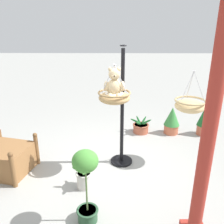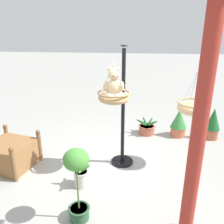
{
  "view_description": "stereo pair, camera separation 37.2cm",
  "coord_description": "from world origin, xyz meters",
  "px_view_note": "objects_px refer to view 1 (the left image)",
  "views": [
    {
      "loc": [
        -0.08,
        4.09,
        2.66
      ],
      "look_at": [
        -0.03,
        0.05,
        1.16
      ],
      "focal_mm": 37.78,
      "sensor_mm": 36.0,
      "label": 1
    },
    {
      "loc": [
        -0.45,
        4.07,
        2.66
      ],
      "look_at": [
        -0.03,
        0.05,
        1.16
      ],
      "focal_mm": 37.78,
      "sensor_mm": 36.0,
      "label": 2
    }
  ],
  "objects_px": {
    "potted_plant_tall_leafy": "(172,120)",
    "greenhouse_pillar_left": "(208,137)",
    "hanging_basket_left_high": "(190,105)",
    "potted_plant_flowering_red": "(86,181)",
    "potted_plant_bushy_green": "(204,120)",
    "potted_plant_conical_shrub": "(84,178)",
    "wooden_planter_box": "(7,158)",
    "hanging_basket_with_teddy": "(114,97)",
    "potted_plant_trailing_ivy": "(141,127)",
    "display_pole_central": "(122,130)",
    "teddy_bear": "(114,84)"
  },
  "relations": [
    {
      "from": "display_pole_central",
      "to": "wooden_planter_box",
      "type": "height_order",
      "value": "display_pole_central"
    },
    {
      "from": "potted_plant_flowering_red",
      "to": "potted_plant_trailing_ivy",
      "type": "xyz_separation_m",
      "value": [
        -1.07,
        -2.98,
        -0.53
      ]
    },
    {
      "from": "greenhouse_pillar_left",
      "to": "potted_plant_conical_shrub",
      "type": "relative_size",
      "value": 7.03
    },
    {
      "from": "hanging_basket_left_high",
      "to": "potted_plant_flowering_red",
      "type": "xyz_separation_m",
      "value": [
        1.81,
        1.59,
        -0.55
      ]
    },
    {
      "from": "teddy_bear",
      "to": "potted_plant_tall_leafy",
      "type": "relative_size",
      "value": 0.73
    },
    {
      "from": "potted_plant_tall_leafy",
      "to": "potted_plant_conical_shrub",
      "type": "bearing_deg",
      "value": 47.92
    },
    {
      "from": "potted_plant_flowering_red",
      "to": "potted_plant_bushy_green",
      "type": "bearing_deg",
      "value": -132.61
    },
    {
      "from": "teddy_bear",
      "to": "potted_plant_flowering_red",
      "type": "bearing_deg",
      "value": 73.71
    },
    {
      "from": "hanging_basket_left_high",
      "to": "potted_plant_conical_shrub",
      "type": "distance_m",
      "value": 2.37
    },
    {
      "from": "hanging_basket_with_teddy",
      "to": "teddy_bear",
      "type": "distance_m",
      "value": 0.23
    },
    {
      "from": "hanging_basket_with_teddy",
      "to": "greenhouse_pillar_left",
      "type": "relative_size",
      "value": 0.23
    },
    {
      "from": "hanging_basket_left_high",
      "to": "potted_plant_tall_leafy",
      "type": "distance_m",
      "value": 1.61
    },
    {
      "from": "hanging_basket_with_teddy",
      "to": "hanging_basket_left_high",
      "type": "height_order",
      "value": "hanging_basket_with_teddy"
    },
    {
      "from": "hanging_basket_with_teddy",
      "to": "potted_plant_bushy_green",
      "type": "bearing_deg",
      "value": -145.33
    },
    {
      "from": "teddy_bear",
      "to": "hanging_basket_left_high",
      "type": "bearing_deg",
      "value": -167.81
    },
    {
      "from": "teddy_bear",
      "to": "wooden_planter_box",
      "type": "xyz_separation_m",
      "value": [
        2.04,
        0.08,
        -1.42
      ]
    },
    {
      "from": "wooden_planter_box",
      "to": "potted_plant_trailing_ivy",
      "type": "height_order",
      "value": "wooden_planter_box"
    },
    {
      "from": "potted_plant_bushy_green",
      "to": "hanging_basket_with_teddy",
      "type": "bearing_deg",
      "value": 34.67
    },
    {
      "from": "greenhouse_pillar_left",
      "to": "display_pole_central",
      "type": "bearing_deg",
      "value": -62.95
    },
    {
      "from": "teddy_bear",
      "to": "potted_plant_conical_shrub",
      "type": "xyz_separation_m",
      "value": [
        0.52,
        0.54,
        -1.52
      ]
    },
    {
      "from": "hanging_basket_with_teddy",
      "to": "potted_plant_tall_leafy",
      "type": "height_order",
      "value": "hanging_basket_with_teddy"
    },
    {
      "from": "potted_plant_flowering_red",
      "to": "potted_plant_trailing_ivy",
      "type": "relative_size",
      "value": 2.03
    },
    {
      "from": "potted_plant_tall_leafy",
      "to": "greenhouse_pillar_left",
      "type": "bearing_deg",
      "value": 82.74
    },
    {
      "from": "potted_plant_tall_leafy",
      "to": "wooden_planter_box",
      "type": "bearing_deg",
      "value": 26.36
    },
    {
      "from": "hanging_basket_with_teddy",
      "to": "potted_plant_flowering_red",
      "type": "bearing_deg",
      "value": 73.99
    },
    {
      "from": "potted_plant_tall_leafy",
      "to": "hanging_basket_left_high",
      "type": "bearing_deg",
      "value": 88.28
    },
    {
      "from": "wooden_planter_box",
      "to": "hanging_basket_with_teddy",
      "type": "bearing_deg",
      "value": -177.11
    },
    {
      "from": "display_pole_central",
      "to": "hanging_basket_with_teddy",
      "type": "height_order",
      "value": "display_pole_central"
    },
    {
      "from": "display_pole_central",
      "to": "hanging_basket_with_teddy",
      "type": "relative_size",
      "value": 3.39
    },
    {
      "from": "hanging_basket_with_teddy",
      "to": "teddy_bear",
      "type": "bearing_deg",
      "value": 90.0
    },
    {
      "from": "greenhouse_pillar_left",
      "to": "potted_plant_tall_leafy",
      "type": "xyz_separation_m",
      "value": [
        -0.41,
        -3.19,
        -1.11
      ]
    },
    {
      "from": "hanging_basket_left_high",
      "to": "potted_plant_flowering_red",
      "type": "height_order",
      "value": "hanging_basket_left_high"
    },
    {
      "from": "potted_plant_bushy_green",
      "to": "potted_plant_trailing_ivy",
      "type": "height_order",
      "value": "potted_plant_bushy_green"
    },
    {
      "from": "display_pole_central",
      "to": "teddy_bear",
      "type": "relative_size",
      "value": 4.49
    },
    {
      "from": "hanging_basket_with_teddy",
      "to": "potted_plant_conical_shrub",
      "type": "xyz_separation_m",
      "value": [
        0.52,
        0.57,
        -1.29
      ]
    },
    {
      "from": "potted_plant_trailing_ivy",
      "to": "potted_plant_bushy_green",
      "type": "bearing_deg",
      "value": 176.37
    },
    {
      "from": "display_pole_central",
      "to": "wooden_planter_box",
      "type": "relative_size",
      "value": 2.19
    },
    {
      "from": "wooden_planter_box",
      "to": "potted_plant_trailing_ivy",
      "type": "xyz_separation_m",
      "value": [
        -2.73,
        -1.78,
        -0.13
      ]
    },
    {
      "from": "teddy_bear",
      "to": "potted_plant_tall_leafy",
      "type": "xyz_separation_m",
      "value": [
        -1.48,
        -1.66,
        -1.34
      ]
    },
    {
      "from": "hanging_basket_left_high",
      "to": "wooden_planter_box",
      "type": "xyz_separation_m",
      "value": [
        3.47,
        0.39,
        -0.95
      ]
    },
    {
      "from": "potted_plant_bushy_green",
      "to": "potted_plant_conical_shrub",
      "type": "height_order",
      "value": "potted_plant_bushy_green"
    },
    {
      "from": "hanging_basket_with_teddy",
      "to": "hanging_basket_left_high",
      "type": "distance_m",
      "value": 1.48
    },
    {
      "from": "wooden_planter_box",
      "to": "hanging_basket_left_high",
      "type": "bearing_deg",
      "value": -173.61
    },
    {
      "from": "hanging_basket_left_high",
      "to": "wooden_planter_box",
      "type": "relative_size",
      "value": 0.74
    },
    {
      "from": "potted_plant_conical_shrub",
      "to": "potted_plant_tall_leafy",
      "type": "bearing_deg",
      "value": -132.08
    },
    {
      "from": "hanging_basket_left_high",
      "to": "potted_plant_flowering_red",
      "type": "distance_m",
      "value": 2.47
    },
    {
      "from": "display_pole_central",
      "to": "potted_plant_bushy_green",
      "type": "relative_size",
      "value": 2.96
    },
    {
      "from": "wooden_planter_box",
      "to": "potted_plant_tall_leafy",
      "type": "distance_m",
      "value": 3.92
    },
    {
      "from": "potted_plant_tall_leafy",
      "to": "potted_plant_bushy_green",
      "type": "relative_size",
      "value": 0.9
    },
    {
      "from": "wooden_planter_box",
      "to": "greenhouse_pillar_left",
      "type": "bearing_deg",
      "value": 155.02
    }
  ]
}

